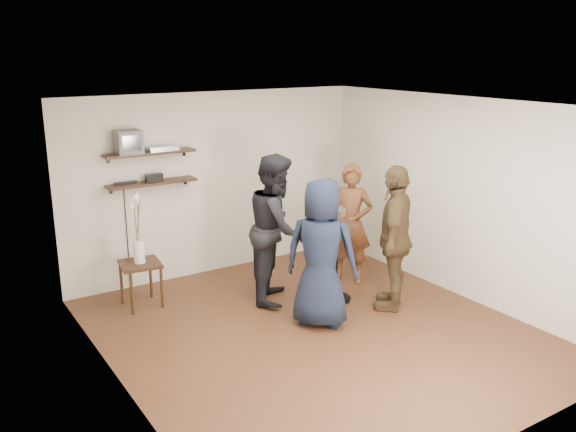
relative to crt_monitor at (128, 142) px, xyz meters
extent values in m
cube|color=#3E2014|center=(1.29, -2.38, -2.04)|extent=(4.50, 5.00, 0.04)
cube|color=white|center=(1.29, -2.38, 0.60)|extent=(4.50, 5.00, 0.04)
cube|color=beige|center=(1.29, 0.15, -0.72)|extent=(4.50, 0.04, 2.60)
cube|color=beige|center=(1.29, -4.89, -0.72)|extent=(4.50, 0.04, 2.60)
cube|color=beige|center=(-0.98, -2.38, -0.72)|extent=(0.04, 5.00, 2.60)
cube|color=beige|center=(3.56, -2.38, -0.72)|extent=(0.04, 5.00, 2.60)
cube|color=black|center=(0.29, 0.00, -0.17)|extent=(1.20, 0.25, 0.04)
cube|color=black|center=(0.29, 0.00, -0.57)|extent=(1.20, 0.25, 0.04)
cube|color=#59595B|center=(0.00, 0.00, 0.00)|extent=(0.32, 0.30, 0.30)
cube|color=silver|center=(0.45, 0.00, -0.12)|extent=(0.40, 0.24, 0.06)
cube|color=black|center=(0.32, 0.00, -0.50)|extent=(0.22, 0.10, 0.10)
cube|color=black|center=(-0.05, 0.05, -0.54)|extent=(0.30, 0.05, 0.03)
cube|color=black|center=(-0.14, -0.56, -1.45)|extent=(0.54, 0.54, 0.04)
cylinder|color=black|center=(-0.33, -0.76, -1.75)|extent=(0.04, 0.04, 0.54)
cylinder|color=black|center=(0.06, -0.76, -1.75)|extent=(0.04, 0.04, 0.54)
cylinder|color=black|center=(-0.33, -0.37, -1.75)|extent=(0.04, 0.04, 0.54)
cylinder|color=black|center=(0.06, -0.37, -1.75)|extent=(0.04, 0.04, 0.54)
cylinder|color=white|center=(-0.14, -0.56, -1.29)|extent=(0.14, 0.14, 0.29)
cylinder|color=#2F5E1A|center=(-0.16, -0.56, -0.99)|extent=(0.01, 0.07, 0.54)
cone|color=white|center=(-0.20, -0.56, -0.66)|extent=(0.07, 0.08, 0.12)
cylinder|color=#2F5E1A|center=(-0.12, -0.55, -0.96)|extent=(0.03, 0.05, 0.59)
cone|color=white|center=(-0.09, -0.53, -0.61)|extent=(0.10, 0.12, 0.12)
cylinder|color=#2F5E1A|center=(-0.14, -0.58, -0.93)|extent=(0.09, 0.08, 0.65)
cone|color=white|center=(-0.14, -0.61, -0.55)|extent=(0.13, 0.12, 0.13)
cylinder|color=black|center=(2.03, -1.73, -1.01)|extent=(0.56, 0.56, 0.04)
cylinder|color=black|center=(2.03, -1.73, -1.51)|extent=(0.08, 0.08, 0.95)
cylinder|color=black|center=(2.03, -1.73, -2.00)|extent=(0.43, 0.43, 0.03)
cylinder|color=silver|center=(1.97, -1.76, -0.99)|extent=(0.06, 0.06, 0.00)
cylinder|color=silver|center=(1.97, -1.76, -0.94)|extent=(0.01, 0.01, 0.09)
cylinder|color=silver|center=(1.97, -1.76, -0.84)|extent=(0.07, 0.07, 0.11)
cylinder|color=tan|center=(1.97, -1.76, -0.86)|extent=(0.06, 0.06, 0.06)
cylinder|color=silver|center=(2.11, -1.77, -0.99)|extent=(0.06, 0.06, 0.00)
cylinder|color=silver|center=(2.11, -1.77, -0.94)|extent=(0.01, 0.01, 0.10)
cylinder|color=silver|center=(2.11, -1.77, -0.83)|extent=(0.07, 0.07, 0.12)
cylinder|color=tan|center=(2.11, -1.77, -0.86)|extent=(0.07, 0.07, 0.06)
cylinder|color=silver|center=(2.02, -1.66, -0.99)|extent=(0.05, 0.05, 0.00)
cylinder|color=silver|center=(2.02, -1.66, -0.95)|extent=(0.01, 0.01, 0.08)
cylinder|color=silver|center=(2.02, -1.66, -0.85)|extent=(0.06, 0.06, 0.10)
cylinder|color=tan|center=(2.02, -1.66, -0.88)|extent=(0.06, 0.06, 0.05)
cylinder|color=silver|center=(2.07, -1.72, -0.99)|extent=(0.06, 0.06, 0.00)
cylinder|color=silver|center=(2.07, -1.72, -0.94)|extent=(0.01, 0.01, 0.08)
cylinder|color=silver|center=(2.07, -1.72, -0.85)|extent=(0.06, 0.06, 0.10)
cylinder|color=tan|center=(2.07, -1.72, -0.87)|extent=(0.06, 0.06, 0.06)
imported|color=#AD1320|center=(2.64, -1.29, -1.19)|extent=(0.68, 0.72, 1.66)
imported|color=black|center=(1.45, -1.27, -1.06)|extent=(1.14, 1.18, 1.91)
imported|color=black|center=(1.46, -2.22, -1.13)|extent=(0.99, 1.02, 1.77)
imported|color=#4D3821|center=(2.52, -2.31, -1.10)|extent=(1.11, 1.03, 1.83)
camera|label=1|loc=(-2.48, -7.61, 1.15)|focal=38.00mm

